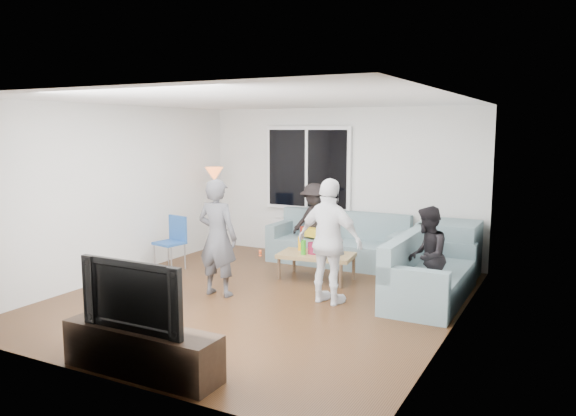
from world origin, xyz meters
The scene contains 32 objects.
floor centered at (0.00, 0.00, -0.02)m, with size 5.00×5.50×0.04m, color #56351C.
ceiling centered at (0.00, 0.00, 2.62)m, with size 5.00×5.50×0.04m, color white.
wall_back centered at (0.00, 2.77, 1.30)m, with size 5.00×0.04×2.60m, color silver.
wall_front centered at (0.00, -2.77, 1.30)m, with size 5.00×0.04×2.60m, color silver.
wall_left centered at (-2.52, 0.00, 1.30)m, with size 0.04×5.50×2.60m, color silver.
wall_right centered at (2.52, 0.00, 1.30)m, with size 0.04×5.50×2.60m, color silver.
window_frame centered at (-0.60, 2.69, 1.55)m, with size 1.62×0.06×1.47m, color white.
window_glass centered at (-0.60, 2.65, 1.55)m, with size 1.50×0.02×1.35m, color black.
window_mullion centered at (-0.60, 2.64, 1.55)m, with size 0.05×0.03×1.35m, color white.
radiator centered at (-0.60, 2.65, 0.31)m, with size 1.30×0.12×0.62m, color silver.
potted_plant centered at (-0.23, 2.62, 0.80)m, with size 0.20×0.16×0.37m, color #2E692A.
vase centered at (-0.88, 2.62, 0.70)m, with size 0.15×0.15×0.16m, color white.
sofa_back_section centered at (0.16, 2.27, 0.42)m, with size 2.30×0.85×0.85m, color slate, non-canonical shape.
sofa_right_section centered at (2.02, 1.00, 0.42)m, with size 0.85×2.00×0.85m, color slate, non-canonical shape.
sofa_corner centered at (1.98, 2.27, 0.42)m, with size 0.85×0.85×0.85m, color slate.
cushion_yellow centered at (-0.21, 2.25, 0.51)m, with size 0.38×0.32×0.14m, color gold.
cushion_red centered at (-0.32, 2.33, 0.51)m, with size 0.36×0.30×0.13m, color maroon.
coffee_table centered at (0.26, 1.20, 0.20)m, with size 1.10×0.60×0.40m, color #9F7F4D.
pitcher centered at (0.23, 1.16, 0.49)m, with size 0.17×0.17×0.17m, color maroon.
side_chair centered at (-2.05, 0.63, 0.43)m, with size 0.40×0.40×0.86m, color #224D93, non-canonical shape.
floor_lamp centered at (-2.05, 1.90, 0.78)m, with size 0.32×0.32×1.56m, color orange, non-canonical shape.
player_left centered at (-0.59, -0.13, 0.79)m, with size 0.58×0.38×1.59m, color #444448.
player_right centered at (0.89, 0.24, 0.81)m, with size 0.95×0.40×1.62m, color white.
spectator_right centered at (2.02, 0.73, 0.64)m, with size 0.62×0.48×1.28m, color black.
spectator_back centered at (-0.28, 2.30, 0.67)m, with size 0.86×0.49×1.33m, color black.
tv_console centered at (0.20, -2.50, 0.22)m, with size 1.60×0.40×0.44m, color #302118.
television centered at (0.20, -2.50, 0.76)m, with size 1.13×0.15×0.65m, color black.
bottle_c centered at (0.35, 1.34, 0.49)m, with size 0.07×0.07×0.18m, color black.
bottle_a centered at (-0.04, 1.28, 0.51)m, with size 0.07×0.07×0.22m, color orange.
bottle_b centered at (0.12, 1.05, 0.51)m, with size 0.08×0.08×0.22m, color #2C941B.
bottle_e centered at (0.60, 1.32, 0.50)m, with size 0.07×0.07×0.21m, color black.
bottle_d centered at (0.53, 1.14, 0.52)m, with size 0.07×0.07×0.24m, color #D86013.
Camera 1 is at (3.68, -6.24, 2.25)m, focal length 34.96 mm.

